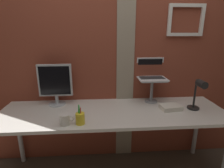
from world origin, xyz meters
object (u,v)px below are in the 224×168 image
object	(u,v)px
monitor	(55,83)
pen_cup	(80,118)
laptop	(151,73)
desk_lamp	(198,92)
coffee_mug	(65,119)

from	to	relation	value
monitor	pen_cup	world-z (taller)	monitor
laptop	desk_lamp	xyz separation A→B (m)	(0.38, -0.33, -0.12)
desk_lamp	monitor	bearing A→B (deg)	169.22
laptop	coffee_mug	size ratio (longest dim) A/B	2.49
coffee_mug	desk_lamp	bearing A→B (deg)	8.24
desk_lamp	coffee_mug	distance (m)	1.27
laptop	pen_cup	world-z (taller)	laptop
monitor	pen_cup	bearing A→B (deg)	-57.14
pen_cup	desk_lamp	bearing A→B (deg)	9.15
laptop	coffee_mug	world-z (taller)	laptop
laptop	pen_cup	xyz separation A→B (m)	(-0.74, -0.51, -0.27)
monitor	coffee_mug	xyz separation A→B (m)	(0.16, -0.45, -0.20)
coffee_mug	pen_cup	bearing A→B (deg)	0.07
monitor	laptop	xyz separation A→B (m)	(1.03, 0.07, 0.07)
monitor	coffee_mug	world-z (taller)	monitor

